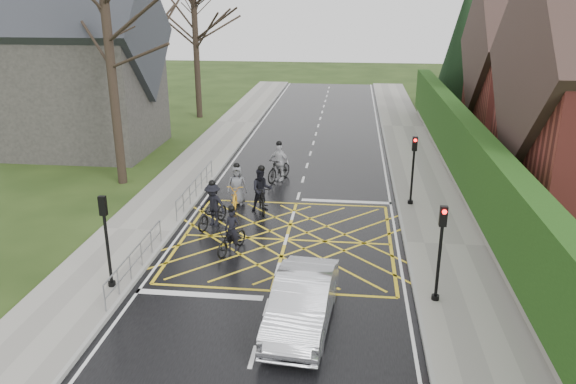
% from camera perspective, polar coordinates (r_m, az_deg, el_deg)
% --- Properties ---
extents(ground, '(120.00, 120.00, 0.00)m').
position_cam_1_polar(ground, '(21.81, -0.20, -4.87)').
color(ground, black).
rests_on(ground, ground).
extents(road, '(9.00, 80.00, 0.01)m').
position_cam_1_polar(road, '(21.80, -0.20, -4.86)').
color(road, black).
rests_on(road, ground).
extents(sidewalk_right, '(3.00, 80.00, 0.15)m').
position_cam_1_polar(sidewalk_right, '(21.96, 15.61, -5.25)').
color(sidewalk_right, gray).
rests_on(sidewalk_right, ground).
extents(sidewalk_left, '(3.00, 80.00, 0.15)m').
position_cam_1_polar(sidewalk_left, '(23.20, -15.12, -3.84)').
color(sidewalk_left, gray).
rests_on(sidewalk_left, ground).
extents(stone_wall, '(0.50, 38.00, 0.70)m').
position_cam_1_polar(stone_wall, '(27.68, 17.46, 0.36)').
color(stone_wall, slate).
rests_on(stone_wall, ground).
extents(hedge, '(0.90, 38.00, 2.80)m').
position_cam_1_polar(hedge, '(27.18, 17.83, 3.85)').
color(hedge, '#19380F').
rests_on(hedge, stone_wall).
extents(house_far, '(9.80, 8.80, 10.30)m').
position_cam_1_polar(house_far, '(39.99, 25.05, 11.06)').
color(house_far, maroon).
rests_on(house_far, ground).
extents(conifer, '(4.60, 4.60, 10.00)m').
position_cam_1_polar(conifer, '(46.67, 17.39, 13.72)').
color(conifer, black).
rests_on(conifer, ground).
extents(church, '(8.80, 7.80, 11.00)m').
position_cam_1_polar(church, '(35.70, -20.37, 11.77)').
color(church, '#2D2B28').
rests_on(church, ground).
extents(tree_near, '(9.24, 9.24, 11.44)m').
position_cam_1_polar(tree_near, '(28.13, -18.00, 16.39)').
color(tree_near, black).
rests_on(tree_near, ground).
extents(tree_mid, '(10.08, 10.08, 12.48)m').
position_cam_1_polar(tree_mid, '(35.91, -14.31, 18.35)').
color(tree_mid, black).
rests_on(tree_mid, ground).
extents(tree_far, '(8.40, 8.40, 10.40)m').
position_cam_1_polar(tree_far, '(43.35, -9.47, 16.86)').
color(tree_far, black).
rests_on(tree_far, ground).
extents(railing_south, '(0.05, 5.04, 1.03)m').
position_cam_1_polar(railing_south, '(19.48, -15.24, -6.20)').
color(railing_south, slate).
rests_on(railing_south, ground).
extents(railing_north, '(0.05, 6.04, 1.03)m').
position_cam_1_polar(railing_north, '(26.06, -9.37, 0.86)').
color(railing_north, slate).
rests_on(railing_north, ground).
extents(traffic_light_ne, '(0.24, 0.31, 3.21)m').
position_cam_1_polar(traffic_light_ne, '(25.18, 12.55, 2.07)').
color(traffic_light_ne, black).
rests_on(traffic_light_ne, ground).
extents(traffic_light_se, '(0.24, 0.31, 3.21)m').
position_cam_1_polar(traffic_light_se, '(17.39, 15.14, -6.19)').
color(traffic_light_se, black).
rests_on(traffic_light_se, ground).
extents(traffic_light_sw, '(0.24, 0.31, 3.21)m').
position_cam_1_polar(traffic_light_sw, '(18.46, -17.89, -4.93)').
color(traffic_light_sw, black).
rests_on(traffic_light_sw, ground).
extents(cyclist_rear, '(1.26, 1.96, 1.81)m').
position_cam_1_polar(cyclist_rear, '(20.72, -5.71, -4.56)').
color(cyclist_rear, black).
rests_on(cyclist_rear, ground).
extents(cyclist_back, '(1.12, 2.16, 2.08)m').
position_cam_1_polar(cyclist_back, '(24.40, -2.70, -0.19)').
color(cyclist_back, black).
rests_on(cyclist_back, ground).
extents(cyclist_mid, '(1.35, 2.13, 1.95)m').
position_cam_1_polar(cyclist_mid, '(23.05, -7.64, -1.75)').
color(cyclist_mid, black).
rests_on(cyclist_mid, ground).
extents(cyclist_front, '(1.40, 2.12, 2.07)m').
position_cam_1_polar(cyclist_front, '(28.42, -0.92, 2.65)').
color(cyclist_front, black).
rests_on(cyclist_front, ground).
extents(cyclist_lead, '(0.91, 2.06, 1.96)m').
position_cam_1_polar(cyclist_lead, '(25.24, -5.20, 0.17)').
color(cyclist_lead, gold).
rests_on(cyclist_lead, ground).
extents(car, '(1.95, 4.69, 1.51)m').
position_cam_1_polar(car, '(16.20, 1.44, -11.10)').
color(car, silver).
rests_on(car, ground).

